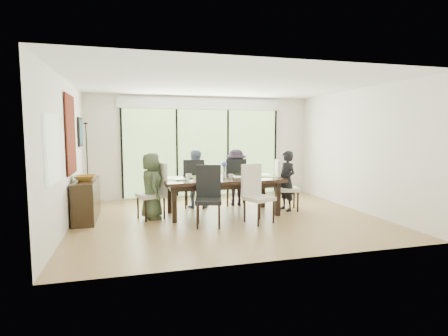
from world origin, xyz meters
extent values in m
cube|color=brown|center=(0.00, 0.00, -0.01)|extent=(6.00, 5.00, 0.01)
cube|color=white|center=(0.00, 0.00, 2.71)|extent=(6.00, 5.00, 0.01)
cube|color=silver|center=(0.00, 2.51, 1.35)|extent=(6.00, 0.02, 2.70)
cube|color=silver|center=(0.00, -2.51, 1.35)|extent=(6.00, 0.02, 2.70)
cube|color=silver|center=(-3.01, 0.00, 1.35)|extent=(0.02, 5.00, 2.70)
cube|color=beige|center=(3.01, 0.00, 1.35)|extent=(0.02, 5.00, 2.70)
cube|color=#598C3F|center=(0.00, 2.47, 1.20)|extent=(4.20, 0.02, 2.30)
cube|color=white|center=(0.00, 2.46, 2.50)|extent=(4.40, 0.06, 0.28)
cube|color=black|center=(-2.10, 2.46, 1.20)|extent=(0.05, 0.04, 2.30)
cube|color=black|center=(-0.70, 2.46, 1.20)|extent=(0.05, 0.04, 2.30)
cube|color=black|center=(0.70, 2.46, 1.20)|extent=(0.05, 0.04, 2.30)
cube|color=black|center=(2.10, 2.46, 1.20)|extent=(0.05, 0.04, 2.30)
cube|color=#8CAD7F|center=(-2.97, -1.20, 1.50)|extent=(0.02, 0.90, 1.00)
cube|color=#523A23|center=(0.00, 3.40, -0.05)|extent=(6.00, 1.80, 0.10)
cube|color=brown|center=(0.00, 4.20, 0.55)|extent=(6.00, 0.08, 0.06)
sphere|color=#14380F|center=(-1.80, 5.20, 1.44)|extent=(3.20, 3.20, 3.20)
sphere|color=#14380F|center=(0.40, 5.80, 1.80)|extent=(4.00, 4.00, 4.00)
sphere|color=#14380F|center=(2.20, 5.00, 1.26)|extent=(2.80, 2.80, 2.80)
sphere|color=#14380F|center=(-0.60, 6.50, 1.62)|extent=(3.60, 3.60, 3.60)
cube|color=black|center=(-0.01, 0.32, 0.75)|extent=(2.49, 1.14, 0.06)
cube|color=black|center=(-0.01, 0.32, 0.65)|extent=(2.28, 0.93, 0.10)
cube|color=black|center=(-1.09, -0.11, 0.36)|extent=(0.09, 0.09, 0.72)
cube|color=black|center=(1.07, -0.11, 0.36)|extent=(0.09, 0.09, 0.72)
cube|color=black|center=(-1.09, 0.75, 0.36)|extent=(0.09, 0.09, 0.72)
cube|color=black|center=(1.07, 0.75, 0.36)|extent=(0.09, 0.09, 0.72)
imported|color=#3E4C32|center=(-1.49, 0.32, 0.67)|extent=(0.46, 0.67, 1.34)
imported|color=black|center=(1.47, 0.32, 0.67)|extent=(0.52, 0.70, 1.34)
imported|color=#7185A4|center=(-0.46, 1.15, 0.67)|extent=(0.68, 0.48, 1.34)
imported|color=#251C2A|center=(0.54, 1.15, 0.67)|extent=(0.68, 0.50, 1.34)
cube|color=#88BF44|center=(-0.96, 0.32, 0.78)|extent=(0.46, 0.33, 0.01)
cube|color=#76AD3E|center=(0.94, 0.32, 0.78)|extent=(0.46, 0.33, 0.01)
cube|color=#7CB23F|center=(-0.46, 0.72, 0.78)|extent=(0.46, 0.33, 0.01)
cube|color=#87A43A|center=(0.54, 0.72, 0.78)|extent=(0.46, 0.33, 0.01)
cube|color=white|center=(-0.56, 0.02, 0.78)|extent=(0.46, 0.33, 0.01)
cube|color=black|center=(-0.36, 0.67, 0.79)|extent=(0.27, 0.19, 0.01)
cube|color=black|center=(0.49, 0.67, 0.79)|extent=(0.25, 0.18, 0.01)
cube|color=white|center=(0.69, 0.27, 0.78)|extent=(0.31, 0.23, 0.00)
cube|color=white|center=(-0.56, 0.02, 0.80)|extent=(0.27, 0.27, 0.02)
cube|color=#C76D17|center=(-0.56, 0.02, 0.81)|extent=(0.21, 0.21, 0.01)
cylinder|color=silver|center=(0.04, 0.37, 0.84)|extent=(0.08, 0.08, 0.12)
cylinder|color=#337226|center=(0.04, 0.37, 0.96)|extent=(0.04, 0.04, 0.17)
sphere|color=#4A4DBB|center=(0.04, 0.37, 1.07)|extent=(0.11, 0.11, 0.11)
imported|color=silver|center=(-0.86, 0.22, 0.79)|extent=(0.40, 0.33, 0.03)
imported|color=white|center=(-0.71, 0.47, 0.83)|extent=(0.16, 0.16, 0.10)
imported|color=white|center=(0.14, 0.22, 0.83)|extent=(0.15, 0.15, 0.10)
imported|color=white|center=(0.79, 0.42, 0.83)|extent=(0.13, 0.13, 0.10)
imported|color=white|center=(0.24, 0.37, 0.79)|extent=(0.21, 0.26, 0.02)
cube|color=black|center=(-2.76, 0.60, 0.40)|extent=(0.40, 1.42, 0.80)
imported|color=#996821|center=(-2.76, 0.50, 0.85)|extent=(0.42, 0.42, 0.10)
cylinder|color=black|center=(-2.76, 0.95, 0.82)|extent=(0.09, 0.09, 0.04)
cylinder|color=black|center=(-2.76, 0.95, 1.38)|extent=(0.02, 0.02, 1.11)
cylinder|color=black|center=(-2.76, 0.95, 1.93)|extent=(0.09, 0.09, 0.03)
cylinder|color=silver|center=(-2.76, 0.95, 1.98)|extent=(0.03, 0.03, 0.09)
cube|color=maroon|center=(-2.97, 0.40, 1.70)|extent=(0.02, 1.00, 1.50)
cube|color=black|center=(-2.97, 1.70, 1.75)|extent=(0.03, 0.55, 0.65)
cube|color=#1A4655|center=(-2.95, 1.70, 1.75)|extent=(0.01, 0.45, 0.55)
camera|label=1|loc=(-1.87, -6.77, 1.75)|focal=28.00mm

